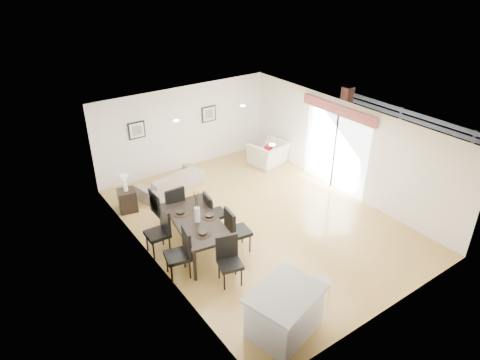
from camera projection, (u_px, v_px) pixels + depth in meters
ground at (260, 220)px, 11.38m from camera, size 8.00×8.00×0.00m
wall_back at (185, 128)px, 13.63m from camera, size 6.00×0.04×2.70m
wall_front at (393, 258)px, 7.85m from camera, size 6.00×0.04×2.70m
wall_left at (151, 212)px, 9.22m from camera, size 0.04×8.00×2.70m
wall_right at (344, 148)px, 12.26m from camera, size 0.04×8.00×2.70m
ceiling at (262, 125)px, 10.10m from camera, size 6.00×8.00×0.02m
sofa at (170, 181)px, 12.71m from camera, size 2.19×1.23×0.60m
armchair at (269, 153)px, 14.25m from camera, size 1.36×1.24×0.77m
courtyard_plant_a at (409, 160)px, 13.98m from camera, size 0.68×0.63×0.61m
courtyard_plant_b at (371, 150)px, 14.74m from camera, size 0.33×0.33×0.58m
dining_table at (198, 224)px, 9.88m from camera, size 1.32×2.15×0.84m
dining_chair_wnear at (182, 250)px, 9.19m from camera, size 0.61×0.61×1.16m
dining_chair_wfar at (161, 228)px, 9.93m from camera, size 0.53×0.53×1.14m
dining_chair_enear at (235, 228)px, 9.94m from camera, size 0.58×0.58×1.14m
dining_chair_efar at (212, 211)px, 10.68m from camera, size 0.55×0.55×1.07m
dining_chair_head at (229, 257)px, 9.06m from camera, size 0.60×0.60×1.09m
dining_chair_foot at (173, 205)px, 10.82m from camera, size 0.54×0.54×1.18m
vase at (197, 208)px, 9.67m from camera, size 0.85×1.39×0.79m
coffee_table at (192, 208)px, 11.54m from camera, size 1.06×0.71×0.40m
side_table at (128, 200)px, 11.69m from camera, size 0.55×0.55×0.62m
table_lamp at (125, 181)px, 11.40m from camera, size 0.25×0.25×0.47m
cushion at (268, 149)px, 14.01m from camera, size 0.33×0.14×0.32m
kitchen_island at (284, 312)px, 7.85m from camera, size 1.57×1.36×0.94m
bar_stool at (322, 285)px, 8.25m from camera, size 0.34×0.34×0.74m
framed_print_back_left at (137, 130)px, 12.65m from camera, size 0.52×0.04×0.52m
framed_print_back_right at (209, 114)px, 13.92m from camera, size 0.52×0.04×0.52m
framed_print_left_wall at (155, 204)px, 8.95m from camera, size 0.04×0.52×0.52m
sliding_door at (336, 135)px, 12.30m from camera, size 0.12×2.70×2.57m
courtyard at (387, 129)px, 14.69m from camera, size 6.00×6.00×2.00m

